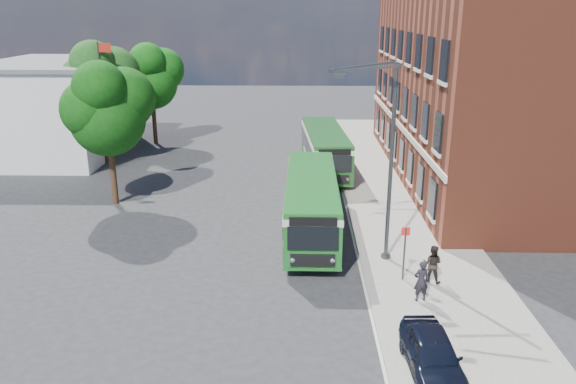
{
  "coord_description": "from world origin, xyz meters",
  "views": [
    {
      "loc": [
        1.16,
        -25.82,
        11.11
      ],
      "look_at": [
        0.61,
        1.4,
        2.2
      ],
      "focal_mm": 35.0,
      "sensor_mm": 36.0,
      "label": 1
    }
  ],
  "objects_px": {
    "street_lamp": "(383,161)",
    "bus_front": "(311,200)",
    "parked_car": "(433,355)",
    "bus_rear": "(325,147)"
  },
  "relations": [
    {
      "from": "street_lamp",
      "to": "bus_front",
      "type": "xyz_separation_m",
      "value": [
        -3.03,
        3.27,
        -2.96
      ]
    },
    {
      "from": "street_lamp",
      "to": "parked_car",
      "type": "height_order",
      "value": "street_lamp"
    },
    {
      "from": "street_lamp",
      "to": "bus_front",
      "type": "relative_size",
      "value": 0.83
    },
    {
      "from": "bus_front",
      "to": "parked_car",
      "type": "relative_size",
      "value": 2.78
    },
    {
      "from": "bus_front",
      "to": "bus_rear",
      "type": "distance_m",
      "value": 11.74
    },
    {
      "from": "street_lamp",
      "to": "parked_car",
      "type": "distance_m",
      "value": 9.54
    },
    {
      "from": "street_lamp",
      "to": "bus_rear",
      "type": "relative_size",
      "value": 0.85
    },
    {
      "from": "street_lamp",
      "to": "parked_car",
      "type": "xyz_separation_m",
      "value": [
        0.54,
        -8.66,
        -3.97
      ]
    },
    {
      "from": "bus_front",
      "to": "bus_rear",
      "type": "bearing_deg",
      "value": 84.17
    },
    {
      "from": "street_lamp",
      "to": "bus_front",
      "type": "height_order",
      "value": "street_lamp"
    }
  ]
}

